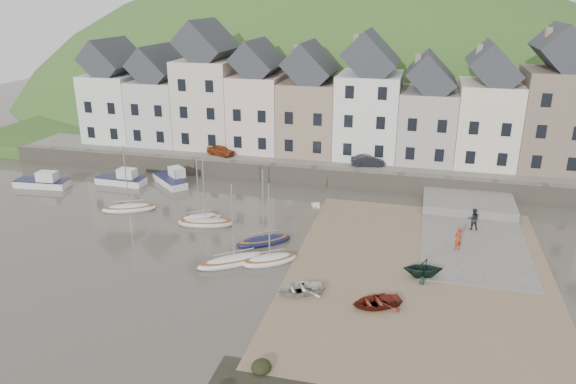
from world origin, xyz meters
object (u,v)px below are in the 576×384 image
(sailboat_0, at_px, (129,208))
(rowboat_white, at_px, (300,288))
(rowboat_red, at_px, (376,302))
(car_left, at_px, (221,150))
(car_right, at_px, (368,161))
(person_dark, at_px, (473,219))
(person_red, at_px, (458,238))
(rowboat_green, at_px, (423,268))

(sailboat_0, distance_m, rowboat_white, 20.93)
(sailboat_0, bearing_deg, rowboat_red, -24.86)
(car_left, relative_size, car_right, 0.96)
(rowboat_red, distance_m, car_left, 31.44)
(rowboat_white, bearing_deg, sailboat_0, -146.78)
(car_left, bearing_deg, rowboat_white, -130.20)
(rowboat_white, relative_size, person_dark, 1.69)
(rowboat_red, relative_size, car_left, 0.97)
(person_red, bearing_deg, sailboat_0, -44.77)
(car_left, bearing_deg, rowboat_red, -122.85)
(rowboat_red, relative_size, person_dark, 1.74)
(car_right, bearing_deg, person_red, -163.05)
(person_dark, bearing_deg, rowboat_green, 61.67)
(person_red, bearing_deg, rowboat_red, 18.94)
(rowboat_white, xyz_separation_m, car_left, (-14.62, 24.13, 1.78))
(person_red, bearing_deg, person_dark, -149.85)
(person_red, height_order, car_right, car_right)
(sailboat_0, relative_size, person_red, 3.31)
(rowboat_red, bearing_deg, car_right, 160.56)
(sailboat_0, distance_m, rowboat_green, 26.65)
(person_red, xyz_separation_m, person_dark, (1.38, 4.31, -0.04))
(rowboat_green, bearing_deg, rowboat_white, -73.29)
(rowboat_green, height_order, car_right, car_right)
(person_red, height_order, person_dark, person_red)
(person_red, bearing_deg, car_right, -102.70)
(rowboat_red, bearing_deg, car_left, -168.58)
(person_dark, relative_size, car_right, 0.53)
(rowboat_red, height_order, car_left, car_left)
(rowboat_white, bearing_deg, person_dark, 111.82)
(car_right, bearing_deg, person_dark, -149.98)
(rowboat_white, relative_size, person_red, 1.63)
(sailboat_0, height_order, person_dark, sailboat_0)
(sailboat_0, xyz_separation_m, car_right, (19.85, 13.82, 1.90))
(sailboat_0, distance_m, rowboat_red, 25.53)
(rowboat_green, distance_m, rowboat_red, 5.32)
(person_red, height_order, car_left, car_left)
(person_dark, xyz_separation_m, car_right, (-9.91, 10.81, 1.13))
(car_left, bearing_deg, sailboat_0, -176.01)
(sailboat_0, distance_m, car_right, 24.26)
(rowboat_white, height_order, person_dark, person_dark)
(rowboat_white, height_order, rowboat_green, rowboat_green)
(person_dark, height_order, car_right, car_right)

